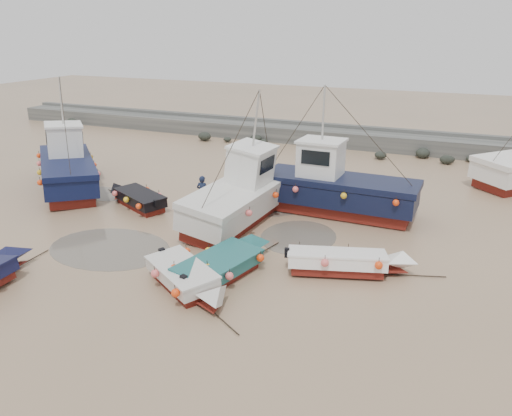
# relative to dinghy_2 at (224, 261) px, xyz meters

# --- Properties ---
(ground) EXTENTS (120.00, 120.00, 0.00)m
(ground) POSITION_rel_dinghy_2_xyz_m (-2.75, 0.92, -0.55)
(ground) COLOR #A48262
(ground) RESTS_ON ground
(seawall) EXTENTS (60.00, 4.92, 1.50)m
(seawall) POSITION_rel_dinghy_2_xyz_m (-2.70, 22.91, 0.08)
(seawall) COLOR slate
(seawall) RESTS_ON ground
(puddle_a) EXTENTS (5.41, 5.41, 0.01)m
(puddle_a) POSITION_rel_dinghy_2_xyz_m (-5.56, 0.23, -0.55)
(puddle_a) COLOR #60584C
(puddle_a) RESTS_ON ground
(puddle_b) EXTENTS (3.34, 3.34, 0.01)m
(puddle_b) POSITION_rel_dinghy_2_xyz_m (1.43, 4.53, -0.55)
(puddle_b) COLOR #60584C
(puddle_b) RESTS_ON ground
(puddle_c) EXTENTS (3.95, 3.95, 0.01)m
(puddle_c) POSITION_rel_dinghy_2_xyz_m (-10.87, 5.91, -0.55)
(puddle_c) COLOR #60584C
(puddle_c) RESTS_ON ground
(puddle_d) EXTENTS (5.67, 5.67, 0.01)m
(puddle_d) POSITION_rel_dinghy_2_xyz_m (-1.70, 9.44, -0.55)
(puddle_d) COLOR #60584C
(puddle_d) RESTS_ON ground
(dinghy_2) EXTENTS (2.73, 5.76, 1.43)m
(dinghy_2) POSITION_rel_dinghy_2_xyz_m (0.00, 0.00, 0.00)
(dinghy_2) COLOR maroon
(dinghy_2) RESTS_ON ground
(dinghy_3) EXTENTS (5.89, 2.67, 1.43)m
(dinghy_3) POSITION_rel_dinghy_2_xyz_m (4.22, 1.91, -0.00)
(dinghy_3) COLOR maroon
(dinghy_3) RESTS_ON ground
(dinghy_4) EXTENTS (5.23, 3.11, 1.43)m
(dinghy_4) POSITION_rel_dinghy_2_xyz_m (-7.60, 5.07, 0.01)
(dinghy_4) COLOR maroon
(dinghy_4) RESTS_ON ground
(dinghy_5) EXTENTS (4.93, 3.56, 1.43)m
(dinghy_5) POSITION_rel_dinghy_2_xyz_m (-0.66, -1.60, 0.01)
(dinghy_5) COLOR maroon
(dinghy_5) RESTS_ON ground
(cabin_boat_0) EXTENTS (8.72, 8.50, 6.22)m
(cabin_boat_0) POSITION_rel_dinghy_2_xyz_m (-13.25, 6.16, 0.77)
(cabin_boat_0) COLOR maroon
(cabin_boat_0) RESTS_ON ground
(cabin_boat_1) EXTENTS (3.18, 10.23, 6.22)m
(cabin_boat_1) POSITION_rel_dinghy_2_xyz_m (-1.83, 5.53, 0.79)
(cabin_boat_1) COLOR maroon
(cabin_boat_1) RESTS_ON ground
(cabin_boat_2) EXTENTS (10.80, 3.34, 6.22)m
(cabin_boat_2) POSITION_rel_dinghy_2_xyz_m (1.67, 8.18, 0.77)
(cabin_boat_2) COLOR maroon
(cabin_boat_2) RESTS_ON ground
(person) EXTENTS (0.67, 0.44, 1.81)m
(person) POSITION_rel_dinghy_2_xyz_m (-4.17, 5.94, -0.55)
(person) COLOR #151E36
(person) RESTS_ON ground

